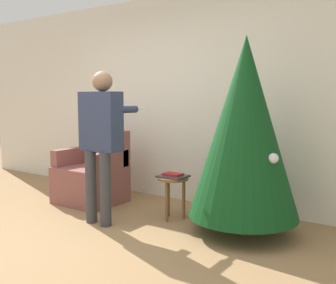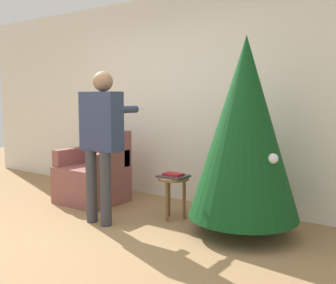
{
  "view_description": "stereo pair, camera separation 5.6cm",
  "coord_description": "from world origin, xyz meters",
  "px_view_note": "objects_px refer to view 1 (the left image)",
  "views": [
    {
      "loc": [
        2.92,
        -2.14,
        1.37
      ],
      "look_at": [
        0.66,
        1.14,
        0.91
      ],
      "focal_mm": 42.0,
      "sensor_mm": 36.0,
      "label": 1
    },
    {
      "loc": [
        2.97,
        -2.11,
        1.37
      ],
      "look_at": [
        0.66,
        1.14,
        0.91
      ],
      "focal_mm": 42.0,
      "sensor_mm": 36.0,
      "label": 2
    }
  ],
  "objects_px": {
    "christmas_tree": "(245,128)",
    "side_stool": "(173,185)",
    "person_standing": "(101,133)",
    "armchair": "(93,176)"
  },
  "relations": [
    {
      "from": "christmas_tree",
      "to": "person_standing",
      "type": "bearing_deg",
      "value": -158.44
    },
    {
      "from": "person_standing",
      "to": "christmas_tree",
      "type": "bearing_deg",
      "value": 21.56
    },
    {
      "from": "armchair",
      "to": "person_standing",
      "type": "height_order",
      "value": "person_standing"
    },
    {
      "from": "person_standing",
      "to": "side_stool",
      "type": "relative_size",
      "value": 3.42
    },
    {
      "from": "christmas_tree",
      "to": "side_stool",
      "type": "relative_size",
      "value": 4.09
    },
    {
      "from": "christmas_tree",
      "to": "armchair",
      "type": "distance_m",
      "value": 2.24
    },
    {
      "from": "armchair",
      "to": "side_stool",
      "type": "xyz_separation_m",
      "value": [
        1.28,
        -0.01,
        0.05
      ]
    },
    {
      "from": "armchair",
      "to": "side_stool",
      "type": "height_order",
      "value": "armchair"
    },
    {
      "from": "person_standing",
      "to": "side_stool",
      "type": "distance_m",
      "value": 0.99
    },
    {
      "from": "christmas_tree",
      "to": "side_stool",
      "type": "bearing_deg",
      "value": -179.41
    }
  ]
}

